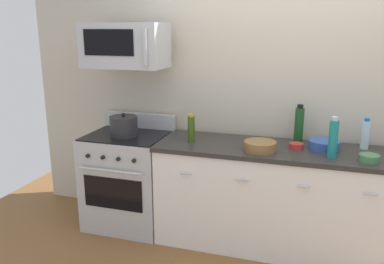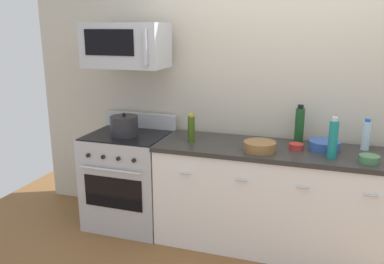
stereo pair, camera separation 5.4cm
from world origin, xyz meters
name	(u,v)px [view 1 (the left image)]	position (x,y,z in m)	size (l,w,h in m)	color
ground_plane	(272,244)	(0.00, 0.00, 0.00)	(6.20, 6.20, 0.00)	brown
back_wall	(285,90)	(0.00, 0.41, 1.35)	(5.17, 0.10, 2.70)	beige
counter_unit	(275,198)	(0.00, 0.00, 0.46)	(2.08, 0.66, 0.92)	white
range_oven	(129,179)	(-1.41, 0.00, 0.47)	(0.76, 0.69, 1.07)	#B7BABF
microwave	(125,45)	(-1.41, 0.05, 1.75)	(0.74, 0.44, 0.40)	#B7BABF
bottle_sparkling_teal	(333,138)	(0.43, -0.14, 1.08)	(0.07, 0.07, 0.33)	#197F7A
bottle_olive_oil	(191,129)	(-0.76, -0.04, 1.04)	(0.06, 0.06, 0.25)	#385114
bottle_water_clear	(365,135)	(0.70, 0.18, 1.04)	(0.07, 0.07, 0.26)	silver
bottle_wine_green	(299,124)	(0.15, 0.23, 1.08)	(0.08, 0.08, 0.34)	#19471E
bowl_blue_mixing	(324,144)	(0.37, 0.08, 0.96)	(0.26, 0.26, 0.08)	#2D519E
bowl_red_small	(296,146)	(0.15, 0.02, 0.95)	(0.12, 0.12, 0.05)	#B72D28
bowl_green_glaze	(369,158)	(0.70, -0.16, 0.95)	(0.15, 0.15, 0.06)	#477A4C
bowl_wooden_salad	(260,146)	(-0.13, -0.13, 0.96)	(0.27, 0.27, 0.08)	brown
stockpot	(124,126)	(-1.41, -0.05, 1.02)	(0.26, 0.26, 0.22)	#262628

